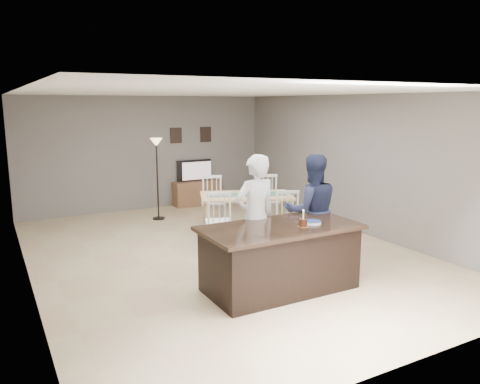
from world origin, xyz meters
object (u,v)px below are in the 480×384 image
television (196,171)px  plate_stack (312,222)px  kitchen_island (280,257)px  tv_console (197,193)px  dining_table (246,202)px  man (312,211)px  floor_lamp (157,157)px  woman (255,217)px  birthday_cake (303,223)px

television → plate_stack: (-0.75, -5.75, 0.06)m
kitchen_island → tv_console: size_ratio=1.79×
kitchen_island → tv_console: kitchen_island is taller
television → dining_table: (-0.30, -3.11, -0.19)m
tv_console → man: size_ratio=0.68×
kitchen_island → floor_lamp: (-0.15, 4.62, 0.93)m
television → plate_stack: 5.80m
television → dining_table: 3.13m
plate_stack → man: bearing=53.1°
television → woman: woman is taller
woman → dining_table: woman is taller
dining_table → kitchen_island: bearing=-88.0°
birthday_cake → plate_stack: bearing=17.8°
television → woman: 5.25m
television → dining_table: television is taller
woman → dining_table: bearing=-118.3°
tv_console → television: bearing=90.0°
man → plate_stack: size_ratio=7.22×
television → woman: (-1.27, -5.09, 0.05)m
tv_console → dining_table: size_ratio=0.50×
kitchen_island → man: size_ratio=1.21×
tv_console → dining_table: (-0.30, -3.04, 0.37)m
floor_lamp → tv_console: bearing=35.2°
tv_console → man: 5.06m
plate_stack → dining_table: dining_table is taller
birthday_cake → kitchen_island: bearing=143.6°
television → birthday_cake: size_ratio=3.96×
man → birthday_cake: (-0.71, -0.73, 0.07)m
woman → birthday_cake: bearing=110.7°
television → floor_lamp: floor_lamp is taller
plate_stack → floor_lamp: bearing=97.2°
plate_stack → dining_table: 2.70m
television → woman: bearing=76.0°
tv_console → television: 0.57m
man → floor_lamp: size_ratio=0.99×
birthday_cake → floor_lamp: floor_lamp is taller
tv_console → kitchen_island: bearing=-102.2°
birthday_cake → floor_lamp: 4.83m
birthday_cake → floor_lamp: (-0.39, 4.80, 0.43)m
woman → plate_stack: size_ratio=7.43×
kitchen_island → plate_stack: 0.66m
tv_console → television: television is taller
man → floor_lamp: (-1.10, 4.07, 0.50)m
woman → man: (1.02, 0.00, -0.03)m
woman → man: size_ratio=1.03×
man → birthday_cake: bearing=67.3°
plate_stack → floor_lamp: 4.79m
tv_console → birthday_cake: (-0.96, -5.75, 0.65)m
birthday_cake → plate_stack: 0.22m
birthday_cake → plate_stack: size_ratio=0.94×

